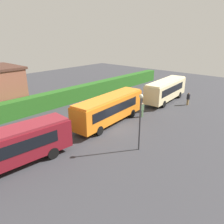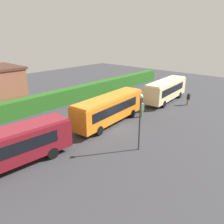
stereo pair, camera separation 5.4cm
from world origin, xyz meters
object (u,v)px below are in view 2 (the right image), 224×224
Objects in this scene: traffic_cone at (123,101)px; person_left at (142,110)px; bus_maroon at (7,147)px; bus_cream at (166,89)px; lamppost at (140,116)px; person_center at (188,99)px; bus_orange at (110,108)px.

person_left is at bearing -120.30° from traffic_cone.
bus_maroon is 16.17m from person_left.
lamppost reaches higher than bus_cream.
lamppost is (9.03, -5.87, 1.46)m from bus_maroon.
bus_cream is 5.54× the size of person_center.
bus_maroon is 11.94m from bus_orange.
bus_cream is 6.73m from traffic_cone.
person_left is at bearing -176.62° from bus_cream.
bus_maroon reaches higher than person_left.
lamppost reaches higher than bus_maroon.
person_left is at bearing -0.28° from bus_maroon.
person_center is (24.63, -3.71, -0.84)m from bus_maroon.
traffic_cone is (-4.88, 4.37, -1.57)m from bus_cream.
person_center is 3.05× the size of traffic_cone.
bus_cream reaches higher than person_left.
traffic_cone is at bearing 16.72° from bus_maroon.
person_left is 6.41m from traffic_cone.
bus_orange is 4.57m from person_left.
bus_maroon is at bearing -168.06° from traffic_cone.
bus_orange is at bearing 173.23° from person_center.
bus_maroon is 24.18m from bus_cream.
person_center is 15.91m from lamppost.
person_left is at bearing 32.23° from lamppost.
bus_orange reaches higher than person_left.
traffic_cone is at bearing 44.10° from lamppost.
lamppost reaches higher than person_left.
lamppost is at bearing 130.02° from person_left.
bus_orange is at bearing 64.68° from lamppost.
bus_maroon is 5.58× the size of person_left.
lamppost reaches higher than person_center.
person_center is at bearing -22.19° from bus_orange.
bus_maroon is 10.87m from lamppost.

